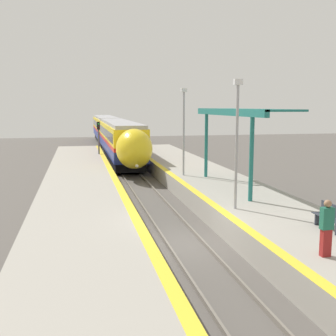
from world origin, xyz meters
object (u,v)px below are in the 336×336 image
object	(u,v)px
person_waiting	(326,227)
train	(112,133)
lamppost_near	(237,136)
lamppost_mid	(184,126)
platform_bench	(332,217)
railway_signal	(99,139)

from	to	relation	value
person_waiting	train	bearing A→B (deg)	94.32
person_waiting	lamppost_near	xyz separation A→B (m)	(-0.46, 6.05, 2.25)
lamppost_near	lamppost_mid	xyz separation A→B (m)	(0.00, 9.09, 0.00)
platform_bench	lamppost_mid	bearing A→B (deg)	99.91
railway_signal	lamppost_near	bearing A→B (deg)	-78.15
railway_signal	lamppost_mid	bearing A→B (deg)	-70.50
person_waiting	platform_bench	bearing A→B (deg)	53.58
train	railway_signal	distance (m)	11.56
train	platform_bench	size ratio (longest dim) A/B	25.56
railway_signal	lamppost_near	distance (m)	22.86
train	railway_signal	world-z (taller)	railway_signal
person_waiting	railway_signal	size ratio (longest dim) A/B	0.42
railway_signal	lamppost_mid	distance (m)	14.13
lamppost_near	lamppost_mid	size ratio (longest dim) A/B	1.00
lamppost_near	person_waiting	bearing A→B (deg)	-85.63
platform_bench	lamppost_near	world-z (taller)	lamppost_near
train	lamppost_mid	size ratio (longest dim) A/B	7.92
person_waiting	lamppost_mid	distance (m)	15.32
platform_bench	lamppost_mid	world-z (taller)	lamppost_mid
platform_bench	lamppost_near	xyz separation A→B (m)	(-2.23, 3.66, 2.65)
railway_signal	lamppost_near	size ratio (longest dim) A/B	0.73
platform_bench	person_waiting	size ratio (longest dim) A/B	1.00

